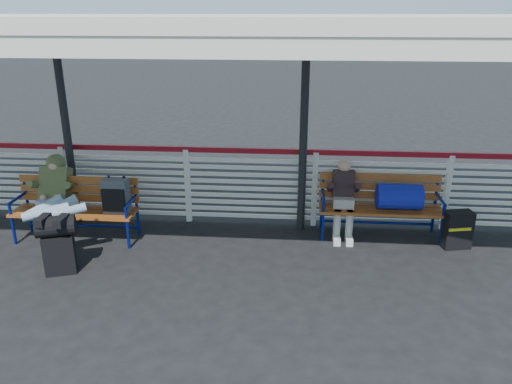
# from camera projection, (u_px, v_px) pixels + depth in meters

# --- Properties ---
(ground) EXTENTS (60.00, 60.00, 0.00)m
(ground) POSITION_uv_depth(u_px,v_px,m) (158.00, 280.00, 6.32)
(ground) COLOR black
(ground) RESTS_ON ground
(fence) EXTENTS (12.08, 0.08, 1.24)m
(fence) POSITION_uv_depth(u_px,v_px,m) (188.00, 182.00, 7.87)
(fence) COLOR silver
(fence) RESTS_ON ground
(canopy) EXTENTS (12.60, 3.60, 3.16)m
(canopy) POSITION_uv_depth(u_px,v_px,m) (160.00, 25.00, 6.09)
(canopy) COLOR silver
(canopy) RESTS_ON ground
(luggage_stack) EXTENTS (0.54, 0.41, 0.79)m
(luggage_stack) POSITION_uv_depth(u_px,v_px,m) (58.00, 242.00, 6.36)
(luggage_stack) COLOR black
(luggage_stack) RESTS_ON ground
(bench_left) EXTENTS (1.80, 0.56, 0.97)m
(bench_left) POSITION_uv_depth(u_px,v_px,m) (91.00, 200.00, 7.26)
(bench_left) COLOR #9F531E
(bench_left) RESTS_ON ground
(bench_right) EXTENTS (1.80, 0.56, 0.92)m
(bench_right) POSITION_uv_depth(u_px,v_px,m) (391.00, 198.00, 7.34)
(bench_right) COLOR #9F531E
(bench_right) RESTS_ON ground
(traveler_man) EXTENTS (0.93, 1.64, 0.77)m
(traveler_man) POSITION_uv_depth(u_px,v_px,m) (54.00, 203.00, 6.94)
(traveler_man) COLOR #9BB8D0
(traveler_man) RESTS_ON ground
(companion_person) EXTENTS (0.32, 0.66, 1.15)m
(companion_person) POSITION_uv_depth(u_px,v_px,m) (343.00, 198.00, 7.39)
(companion_person) COLOR #ACA69C
(companion_person) RESTS_ON ground
(suitcase_side) EXTENTS (0.43, 0.32, 0.55)m
(suitcase_side) POSITION_uv_depth(u_px,v_px,m) (457.00, 230.00, 7.10)
(suitcase_side) COLOR black
(suitcase_side) RESTS_ON ground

